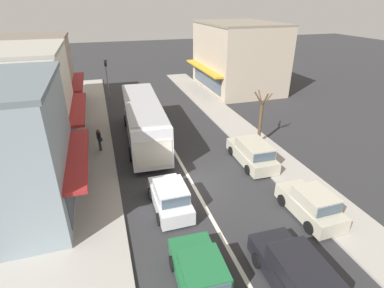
# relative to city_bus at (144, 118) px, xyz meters

# --- Properties ---
(ground_plane) EXTENTS (140.00, 140.00, 0.00)m
(ground_plane) POSITION_rel_city_bus_xyz_m (1.72, -7.04, -1.88)
(ground_plane) COLOR #2D2D30
(lane_centre_line) EXTENTS (0.20, 28.00, 0.01)m
(lane_centre_line) POSITION_rel_city_bus_xyz_m (1.72, -3.04, -1.88)
(lane_centre_line) COLOR silver
(lane_centre_line) RESTS_ON ground
(sidewalk_left) EXTENTS (5.20, 44.00, 0.14)m
(sidewalk_left) POSITION_rel_city_bus_xyz_m (-5.08, -1.04, -1.81)
(sidewalk_left) COLOR #A39E96
(sidewalk_left) RESTS_ON ground
(kerb_right) EXTENTS (2.80, 44.00, 0.12)m
(kerb_right) POSITION_rel_city_bus_xyz_m (7.92, -1.04, -1.82)
(kerb_right) COLOR #A39E96
(kerb_right) RESTS_ON ground
(shopfront_mid_block) EXTENTS (7.90, 8.18, 7.15)m
(shopfront_mid_block) POSITION_rel_city_bus_xyz_m (-8.46, 1.29, 1.69)
(shopfront_mid_block) COLOR silver
(shopfront_mid_block) RESTS_ON ground
(shopfront_far_end) EXTENTS (7.33, 8.25, 6.94)m
(shopfront_far_end) POSITION_rel_city_bus_xyz_m (-8.46, 9.62, 1.58)
(shopfront_far_end) COLOR gray
(shopfront_far_end) RESTS_ON ground
(building_right_far) EXTENTS (8.74, 11.10, 7.62)m
(building_right_far) POSITION_rel_city_bus_xyz_m (13.20, 11.97, 1.93)
(building_right_far) COLOR #B2A38E
(building_right_far) RESTS_ON ground
(city_bus) EXTENTS (3.11, 10.96, 3.23)m
(city_bus) POSITION_rel_city_bus_xyz_m (0.00, 0.00, 0.00)
(city_bus) COLOR silver
(city_bus) RESTS_ON ground
(hatchback_adjacent_lane_trail) EXTENTS (1.83, 3.71, 1.54)m
(hatchback_adjacent_lane_trail) POSITION_rel_city_bus_xyz_m (-0.07, -8.78, -1.17)
(hatchback_adjacent_lane_trail) COLOR silver
(hatchback_adjacent_lane_trail) RESTS_ON ground
(wagon_queue_gap_filler) EXTENTS (1.98, 4.52, 1.58)m
(wagon_queue_gap_filler) POSITION_rel_city_bus_xyz_m (3.28, -14.99, -1.14)
(wagon_queue_gap_filler) COLOR black
(wagon_queue_gap_filler) RESTS_ON ground
(sedan_queue_far_back) EXTENTS (2.00, 4.26, 1.47)m
(sedan_queue_far_back) POSITION_rel_city_bus_xyz_m (-0.10, -13.96, -1.22)
(sedan_queue_far_back) COLOR #1E6638
(sedan_queue_far_back) RESTS_ON ground
(parked_hatchback_kerb_front) EXTENTS (1.87, 3.73, 1.54)m
(parked_hatchback_kerb_front) POSITION_rel_city_bus_xyz_m (6.50, -11.43, -1.17)
(parked_hatchback_kerb_front) COLOR #B7B29E
(parked_hatchback_kerb_front) RESTS_ON ground
(parked_wagon_kerb_second) EXTENTS (2.01, 4.54, 1.58)m
(parked_wagon_kerb_second) POSITION_rel_city_bus_xyz_m (6.27, -5.63, -1.14)
(parked_wagon_kerb_second) COLOR #B7B29E
(parked_wagon_kerb_second) RESTS_ON ground
(traffic_light_downstreet) EXTENTS (0.33, 0.24, 4.20)m
(traffic_light_downstreet) POSITION_rel_city_bus_xyz_m (-2.00, 12.24, 0.97)
(traffic_light_downstreet) COLOR gray
(traffic_light_downstreet) RESTS_ON ground
(street_tree_right) EXTENTS (1.47, 1.42, 4.14)m
(street_tree_right) POSITION_rel_city_bus_xyz_m (8.12, -3.13, 0.08)
(street_tree_right) COLOR brown
(street_tree_right) RESTS_ON ground
(pedestrian_with_handbag_near) EXTENTS (0.37, 0.65, 1.63)m
(pedestrian_with_handbag_near) POSITION_rel_city_bus_xyz_m (-3.36, -0.98, -0.81)
(pedestrian_with_handbag_near) COLOR #333338
(pedestrian_with_handbag_near) RESTS_ON sidewalk_left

